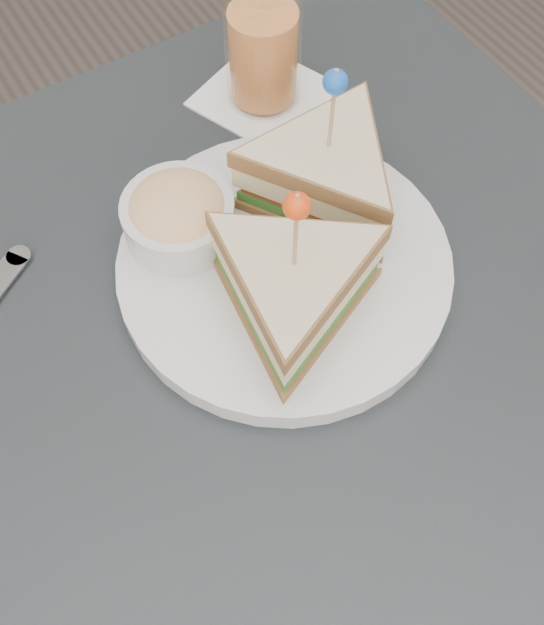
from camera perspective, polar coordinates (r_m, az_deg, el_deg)
The scene contains 4 objects.
ground_plane at distance 1.31m, azimuth -0.15°, elevation -18.01°, with size 3.50×3.50×0.00m, color #3F3833.
table at distance 0.66m, azimuth -0.28°, elevation -6.39°, with size 0.80×0.80×0.75m.
plate_meal at distance 0.60m, azimuth 1.57°, elevation 6.30°, with size 0.35×0.33×0.18m.
drink_set at distance 0.73m, azimuth -0.73°, elevation 21.21°, with size 0.16×0.16×0.16m.
Camera 1 is at (-0.13, -0.22, 1.28)m, focal length 40.00 mm.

